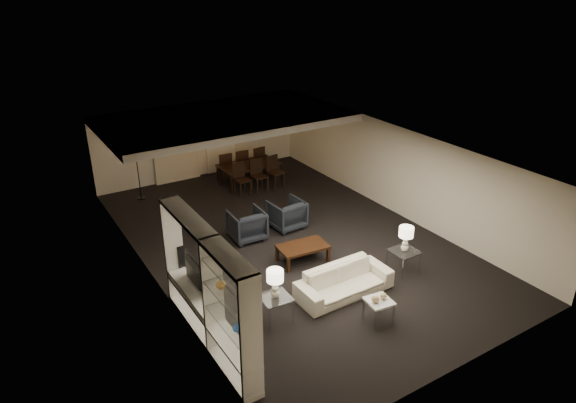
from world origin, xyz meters
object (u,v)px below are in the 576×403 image
(coffee_table, at_px, (303,253))
(television, at_px, (192,274))
(chair_nr, at_px, (276,172))
(chair_fr, at_px, (256,160))
(floor_speaker, at_px, (181,271))
(side_table_left, at_px, (275,308))
(vase_amber, at_px, (221,284))
(chair_fm, at_px, (240,163))
(pendant_light, at_px, (234,133))
(sofa, at_px, (344,281))
(side_table_right, at_px, (403,261))
(table_lamp_right, at_px, (406,239))
(armchair_left, at_px, (247,225))
(dining_table, at_px, (250,174))
(floor_lamp, at_px, (138,169))
(table_lamp_left, at_px, (275,284))
(chair_nm, at_px, (259,175))
(chair_nl, at_px, (242,179))
(marble_table, at_px, (378,311))
(vase_blue, at_px, (237,327))
(armchair_right, at_px, (287,214))
(chair_fl, at_px, (224,167))

(coffee_table, bearing_deg, television, -166.34)
(chair_nr, xyz_separation_m, chair_fr, (0.00, 1.30, 0.00))
(floor_speaker, bearing_deg, chair_fr, 37.21)
(side_table_left, distance_m, television, 1.77)
(coffee_table, bearing_deg, vase_amber, -144.66)
(chair_fm, bearing_deg, pendant_light, 63.13)
(chair_nr, bearing_deg, sofa, -114.93)
(side_table_right, distance_m, chair_nr, 5.93)
(pendant_light, xyz_separation_m, vase_amber, (-3.61, -6.72, -0.27))
(pendant_light, bearing_deg, coffee_table, -96.76)
(table_lamp_right, relative_size, chair_nr, 0.61)
(coffee_table, bearing_deg, armchair_left, 109.44)
(table_lamp_right, distance_m, dining_table, 6.61)
(television, xyz_separation_m, floor_lamp, (0.89, 6.42, -0.10))
(table_lamp_left, height_order, chair_fm, table_lamp_left)
(chair_nm, xyz_separation_m, floor_lamp, (-3.37, 1.36, 0.45))
(floor_speaker, xyz_separation_m, chair_fr, (4.78, 5.49, -0.12))
(armchair_left, distance_m, chair_nl, 2.89)
(marble_table, height_order, television, television)
(table_lamp_left, height_order, vase_blue, vase_blue)
(sofa, bearing_deg, marble_table, -90.37)
(table_lamp_right, xyz_separation_m, floor_speaker, (-4.66, 1.73, -0.22))
(marble_table, xyz_separation_m, floor_speaker, (-2.96, 2.83, 0.38))
(vase_blue, height_order, dining_table, vase_blue)
(coffee_table, relative_size, table_lamp_right, 1.94)
(dining_table, height_order, chair_nr, chair_nr)
(coffee_table, height_order, armchair_right, armchair_right)
(side_table_right, distance_m, vase_blue, 4.98)
(pendant_light, xyz_separation_m, armchair_left, (-1.14, -2.85, -1.53))
(armchair_right, xyz_separation_m, side_table_right, (1.10, -3.30, -0.12))
(armchair_right, distance_m, dining_table, 3.33)
(television, height_order, vase_blue, television)
(armchair_right, bearing_deg, coffee_table, 67.58)
(armchair_left, xyz_separation_m, side_table_right, (2.30, -3.30, -0.12))
(television, height_order, floor_lamp, floor_lamp)
(floor_lamp, bearing_deg, vase_blue, -96.27)
(coffee_table, distance_m, table_lamp_right, 2.42)
(sofa, bearing_deg, chair_nl, 83.62)
(vase_blue, bearing_deg, chair_fl, 66.15)
(dining_table, bearing_deg, vase_blue, -120.07)
(pendant_light, relative_size, floor_lamp, 0.28)
(side_table_right, xyz_separation_m, vase_amber, (-4.77, -0.58, 1.38))
(table_lamp_right, relative_size, vase_amber, 3.40)
(side_table_right, relative_size, table_lamp_right, 0.97)
(pendant_light, distance_m, floor_lamp, 3.07)
(armchair_left, bearing_deg, floor_speaker, 37.06)
(vase_amber, bearing_deg, chair_nr, 53.02)
(side_table_right, height_order, dining_table, dining_table)
(chair_fm, bearing_deg, dining_table, 95.62)
(armchair_left, height_order, vase_blue, vase_blue)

